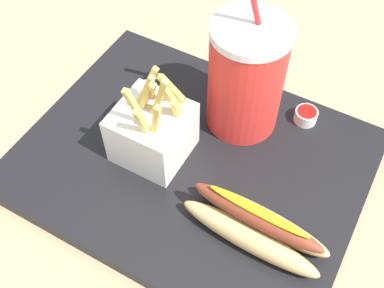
{
  "coord_description": "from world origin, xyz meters",
  "views": [
    {
      "loc": [
        -0.18,
        0.32,
        0.53
      ],
      "look_at": [
        0.0,
        0.0,
        0.05
      ],
      "focal_mm": 44.57,
      "sensor_mm": 36.0,
      "label": 1
    }
  ],
  "objects_px": {
    "soda_cup": "(246,77)",
    "ketchup_cup_1": "(306,115)",
    "hot_dog_1": "(255,225)",
    "fries_basket": "(153,131)",
    "ketchup_cup_2": "(146,93)"
  },
  "relations": [
    {
      "from": "soda_cup",
      "to": "hot_dog_1",
      "type": "relative_size",
      "value": 1.45
    },
    {
      "from": "fries_basket",
      "to": "hot_dog_1",
      "type": "relative_size",
      "value": 0.82
    },
    {
      "from": "soda_cup",
      "to": "hot_dog_1",
      "type": "distance_m",
      "value": 0.19
    },
    {
      "from": "hot_dog_1",
      "to": "ketchup_cup_1",
      "type": "bearing_deg",
      "value": -86.87
    },
    {
      "from": "soda_cup",
      "to": "ketchup_cup_2",
      "type": "bearing_deg",
      "value": 13.14
    },
    {
      "from": "soda_cup",
      "to": "ketchup_cup_1",
      "type": "bearing_deg",
      "value": -152.95
    },
    {
      "from": "fries_basket",
      "to": "hot_dog_1",
      "type": "distance_m",
      "value": 0.17
    },
    {
      "from": "ketchup_cup_1",
      "to": "ketchup_cup_2",
      "type": "distance_m",
      "value": 0.23
    },
    {
      "from": "fries_basket",
      "to": "ketchup_cup_1",
      "type": "relative_size",
      "value": 4.57
    },
    {
      "from": "soda_cup",
      "to": "fries_basket",
      "type": "height_order",
      "value": "soda_cup"
    },
    {
      "from": "hot_dog_1",
      "to": "soda_cup",
      "type": "bearing_deg",
      "value": -59.8
    },
    {
      "from": "fries_basket",
      "to": "ketchup_cup_1",
      "type": "bearing_deg",
      "value": -136.7
    },
    {
      "from": "soda_cup",
      "to": "ketchup_cup_1",
      "type": "relative_size",
      "value": 8.11
    },
    {
      "from": "hot_dog_1",
      "to": "ketchup_cup_1",
      "type": "xyz_separation_m",
      "value": [
        0.01,
        -0.2,
        -0.01
      ]
    },
    {
      "from": "ketchup_cup_2",
      "to": "ketchup_cup_1",
      "type": "bearing_deg",
      "value": -161.44
    }
  ]
}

